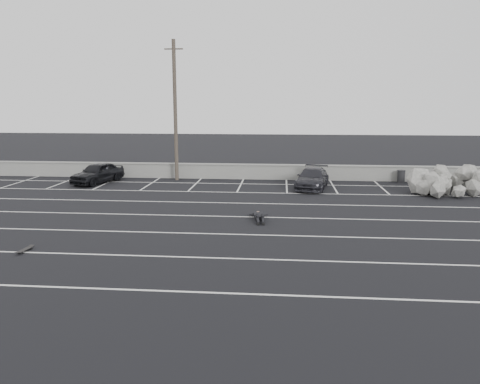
# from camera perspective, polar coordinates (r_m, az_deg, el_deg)

# --- Properties ---
(ground) EXTENTS (120.00, 120.00, 0.00)m
(ground) POSITION_cam_1_polar(r_m,az_deg,el_deg) (19.53, -5.85, -5.03)
(ground) COLOR black
(ground) RESTS_ON ground
(seawall) EXTENTS (50.00, 0.45, 1.06)m
(seawall) POSITION_cam_1_polar(r_m,az_deg,el_deg) (32.98, -1.29, 2.57)
(seawall) COLOR gray
(seawall) RESTS_ON ground
(stall_lines) EXTENTS (36.00, 20.05, 0.01)m
(stall_lines) POSITION_cam_1_polar(r_m,az_deg,el_deg) (23.74, -4.05, -2.10)
(stall_lines) COLOR silver
(stall_lines) RESTS_ON ground
(car_left) EXTENTS (2.88, 4.35, 1.38)m
(car_left) POSITION_cam_1_polar(r_m,az_deg,el_deg) (32.61, -16.97, 2.25)
(car_left) COLOR black
(car_left) RESTS_ON ground
(car_right) EXTENTS (2.58, 4.61, 1.26)m
(car_right) POSITION_cam_1_polar(r_m,az_deg,el_deg) (29.72, 8.79, 1.68)
(car_right) COLOR black
(car_right) RESTS_ON ground
(utility_pole) EXTENTS (1.25, 0.25, 9.41)m
(utility_pole) POSITION_cam_1_polar(r_m,az_deg,el_deg) (32.45, -7.90, 9.81)
(utility_pole) COLOR #4C4238
(utility_pole) RESTS_ON ground
(trash_bin) EXTENTS (0.64, 0.64, 0.84)m
(trash_bin) POSITION_cam_1_polar(r_m,az_deg,el_deg) (33.22, 19.04, 1.82)
(trash_bin) COLOR black
(trash_bin) RESTS_ON ground
(riprap_pile) EXTENTS (5.54, 3.95, 1.25)m
(riprap_pile) POSITION_cam_1_polar(r_m,az_deg,el_deg) (30.14, 23.61, 0.76)
(riprap_pile) COLOR gray
(riprap_pile) RESTS_ON ground
(person) EXTENTS (1.50, 2.57, 0.47)m
(person) POSITION_cam_1_polar(r_m,az_deg,el_deg) (21.78, 2.31, -2.66)
(person) COLOR black
(person) RESTS_ON ground
(skateboard) EXTENTS (0.26, 0.76, 0.09)m
(skateboard) POSITION_cam_1_polar(r_m,az_deg,el_deg) (18.83, -24.75, -6.40)
(skateboard) COLOR black
(skateboard) RESTS_ON ground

